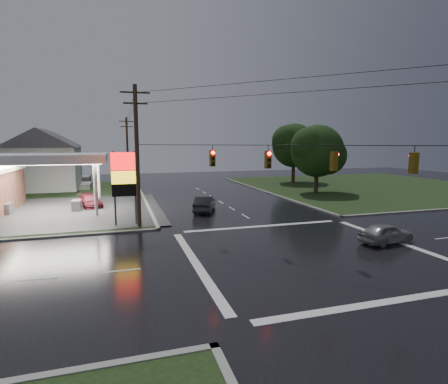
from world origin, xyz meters
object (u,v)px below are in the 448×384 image
object	(u,v)px
pylon_sign	(124,176)
house_far	(51,156)
tree_ne_near	(318,151)
utility_pole_n	(127,150)
house_near	(44,159)
tree_ne_far	(295,146)
car_north	(205,204)
utility_pole_nw	(137,155)
car_pump	(90,201)
car_crossing	(386,233)

from	to	relation	value
pylon_sign	house_far	size ratio (longest dim) A/B	0.54
pylon_sign	tree_ne_near	world-z (taller)	tree_ne_near
utility_pole_n	house_near	distance (m)	11.67
tree_ne_far	utility_pole_n	bearing A→B (deg)	171.45
car_north	utility_pole_nw	bearing A→B (deg)	57.48
tree_ne_near	tree_ne_far	world-z (taller)	tree_ne_far
pylon_sign	utility_pole_n	bearing A→B (deg)	87.92
utility_pole_nw	car_north	world-z (taller)	utility_pole_nw
house_far	utility_pole_nw	bearing A→B (deg)	-72.08
house_far	tree_ne_far	distance (m)	41.57
house_near	car_pump	bearing A→B (deg)	-66.33
pylon_sign	tree_ne_far	size ratio (longest dim) A/B	0.61
utility_pole_n	car_crossing	xyz separation A→B (m)	(15.50, -37.77, -4.79)
house_far	car_pump	world-z (taller)	house_far
tree_ne_far	car_crossing	world-z (taller)	tree_ne_far
car_north	utility_pole_n	bearing A→B (deg)	-53.43
house_near	car_pump	xyz separation A→B (m)	(7.04, -16.05, -3.76)
house_near	car_pump	distance (m)	17.93
tree_ne_far	house_near	bearing A→B (deg)	176.99
utility_pole_n	car_north	world-z (taller)	utility_pole_n
utility_pole_nw	house_far	distance (m)	40.48
car_north	house_far	bearing A→B (deg)	-39.38
car_pump	house_far	bearing A→B (deg)	88.78
utility_pole_n	tree_ne_near	world-z (taller)	utility_pole_n
utility_pole_nw	pylon_sign	bearing A→B (deg)	135.00
car_crossing	utility_pole_n	bearing A→B (deg)	13.46
pylon_sign	car_crossing	distance (m)	19.72
utility_pole_n	house_near	world-z (taller)	utility_pole_n
pylon_sign	house_near	world-z (taller)	house_near
utility_pole_n	tree_ne_near	distance (m)	28.55
utility_pole_nw	house_near	size ratio (longest dim) A/B	1.00
utility_pole_nw	utility_pole_n	size ratio (longest dim) A/B	1.05
house_near	utility_pole_n	bearing A→B (deg)	9.91
house_near	tree_ne_far	bearing A→B (deg)	-3.01
house_far	tree_ne_far	xyz separation A→B (m)	(39.10, -14.01, 1.77)
house_far	car_north	bearing A→B (deg)	-60.77
house_far	pylon_sign	bearing A→B (deg)	-73.02
car_north	car_pump	distance (m)	12.29
pylon_sign	house_near	xyz separation A→B (m)	(-10.45, 25.50, 0.39)
pylon_sign	utility_pole_n	xyz separation A→B (m)	(1.00, 27.50, 1.46)
tree_ne_near	car_north	world-z (taller)	tree_ne_near
pylon_sign	utility_pole_nw	size ratio (longest dim) A/B	0.55
house_near	tree_ne_near	world-z (taller)	tree_ne_near
tree_ne_far	car_north	distance (m)	28.78
utility_pole_n	car_crossing	size ratio (longest dim) A/B	2.65
house_far	tree_ne_near	world-z (taller)	tree_ne_near
car_crossing	car_pump	distance (m)	28.02
pylon_sign	car_north	bearing A→B (deg)	26.44
utility_pole_n	tree_ne_near	bearing A→B (deg)	-34.10
utility_pole_nw	car_pump	bearing A→B (deg)	112.90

